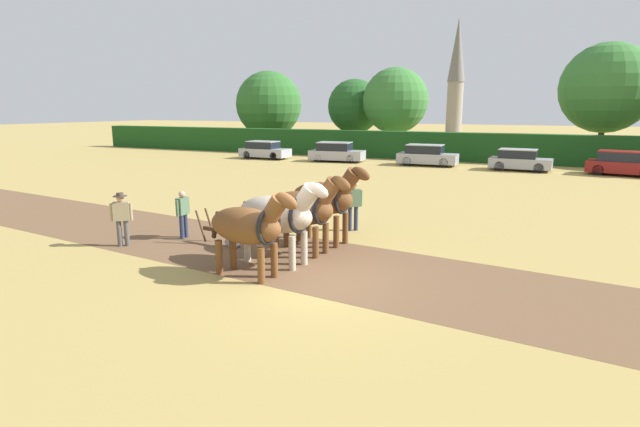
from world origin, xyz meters
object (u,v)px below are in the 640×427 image
tree_left (355,106)px  parked_car_center_left (427,155)px  parked_car_center (520,160)px  draft_horse_lead_right (278,214)px  parked_car_left (336,152)px  tree_far_left (269,104)px  tree_center (607,88)px  draft_horse_trail_left (304,208)px  parked_car_far_left (264,150)px  tree_center_left (395,101)px  draft_horse_lead_left (249,226)px  church_spire (456,73)px  farmer_at_plow (183,211)px  draft_horse_trail_right (325,198)px  parked_car_center_right (622,164)px  farmer_onlooker_left (122,216)px  plow (222,235)px  farmer_beside_team (353,202)px

tree_left → parked_car_center_left: (9.72, -10.56, -3.48)m
tree_left → parked_car_center: bearing=-34.2°
draft_horse_lead_right → parked_car_left: (-8.87, 24.36, -0.62)m
tree_far_left → tree_center: size_ratio=0.86×
tree_left → draft_horse_trail_left: size_ratio=2.43×
tree_far_left → parked_car_far_left: tree_far_left is taller
tree_center_left → parked_car_center: 14.89m
draft_horse_lead_left → parked_car_center: 25.96m
tree_far_left → church_spire: size_ratio=0.43×
tree_center_left → farmer_at_plow: bearing=-84.9°
parked_car_center → draft_horse_lead_right: bearing=-97.5°
draft_horse_lead_right → draft_horse_trail_right: (0.26, 2.41, 0.06)m
tree_center → draft_horse_trail_right: (-9.35, -31.98, -4.17)m
draft_horse_trail_right → parked_car_center_right: draft_horse_trail_right is taller
church_spire → farmer_onlooker_left: size_ratio=11.15×
parked_car_far_left → parked_car_center_right: parked_car_center_right is taller
draft_horse_lead_left → draft_horse_lead_right: bearing=90.0°
draft_horse_lead_left → plow: size_ratio=1.76×
parked_car_center_left → farmer_at_plow: bearing=-96.5°
draft_horse_trail_left → parked_car_center_right: (10.07, 23.23, -0.59)m
tree_center → farmer_beside_team: tree_center is taller
draft_horse_lead_left → tree_far_left: bearing=126.1°
draft_horse_trail_right → farmer_onlooker_left: draft_horse_trail_right is taller
parked_car_center → tree_far_left: bearing=161.0°
tree_center_left → farmer_onlooker_left: bearing=-86.9°
parked_car_center → church_spire: bearing=108.0°
tree_far_left → tree_center_left: bearing=-4.8°
farmer_at_plow → parked_car_center_right: farmer_at_plow is taller
parked_car_far_left → draft_horse_trail_right: bearing=-54.1°
tree_left → tree_center_left: bearing=-23.2°
draft_horse_lead_left → parked_car_left: 27.03m
plow → draft_horse_lead_right: bearing=-13.5°
draft_horse_lead_right → draft_horse_trail_left: 1.21m
tree_center_left → farmer_beside_team: (7.38, -28.93, -3.71)m
tree_left → plow: 35.76m
draft_horse_lead_left → farmer_onlooker_left: draft_horse_lead_left is taller
draft_horse_trail_right → parked_car_far_left: draft_horse_trail_right is taller
tree_center_left → farmer_beside_team: bearing=-75.7°
farmer_beside_team → parked_car_far_left: bearing=176.0°
parked_car_far_left → parked_car_center_left: (13.18, 0.69, 0.03)m
church_spire → parked_car_center_left: 50.05m
farmer_onlooker_left → tree_left: bearing=153.1°
tree_center_left → draft_horse_trail_right: 31.79m
tree_far_left → draft_horse_lead_left: 41.26m
farmer_at_plow → parked_car_center_left: 23.71m
plow → parked_car_center_right: 26.76m
parked_car_left → draft_horse_lead_right: bearing=-76.9°
farmer_beside_team → plow: bearing=-82.6°
farmer_at_plow → farmer_onlooker_left: farmer_onlooker_left is taller
parked_car_left → farmer_onlooker_left: bearing=-88.3°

